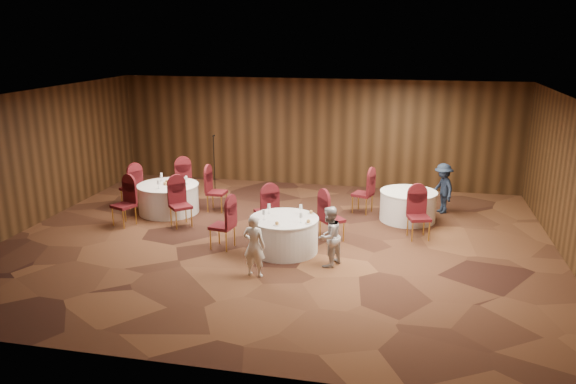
% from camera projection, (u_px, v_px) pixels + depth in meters
% --- Properties ---
extents(ground, '(12.00, 12.00, 0.00)m').
position_uv_depth(ground, '(277.00, 241.00, 12.53)').
color(ground, black).
rests_on(ground, ground).
extents(room_shell, '(12.00, 12.00, 12.00)m').
position_uv_depth(room_shell, '(277.00, 155.00, 11.99)').
color(room_shell, silver).
rests_on(room_shell, ground).
extents(table_main, '(1.46, 1.46, 0.74)m').
position_uv_depth(table_main, '(284.00, 234.00, 11.88)').
color(table_main, silver).
rests_on(table_main, ground).
extents(table_left, '(1.56, 1.56, 0.74)m').
position_uv_depth(table_left, '(169.00, 198.00, 14.46)').
color(table_left, silver).
rests_on(table_left, ground).
extents(table_right, '(1.39, 1.39, 0.74)m').
position_uv_depth(table_right, '(408.00, 206.00, 13.84)').
color(table_right, silver).
rests_on(table_right, ground).
extents(chairs_main, '(2.91, 1.86, 1.00)m').
position_uv_depth(chairs_main, '(274.00, 218.00, 12.49)').
color(chairs_main, '#3F0C0C').
rests_on(chairs_main, ground).
extents(chairs_left, '(2.98, 3.22, 1.00)m').
position_uv_depth(chairs_left, '(168.00, 194.00, 14.41)').
color(chairs_left, '#3F0C0C').
rests_on(chairs_left, ground).
extents(chairs_right, '(2.05, 2.31, 1.00)m').
position_uv_depth(chairs_right, '(389.00, 205.00, 13.49)').
color(chairs_right, '#3F0C0C').
rests_on(chairs_right, ground).
extents(tabletop_main, '(1.06, 1.03, 0.22)m').
position_uv_depth(tabletop_main, '(291.00, 215.00, 11.68)').
color(tabletop_main, silver).
rests_on(tabletop_main, table_main).
extents(tabletop_left, '(0.83, 0.78, 0.22)m').
position_uv_depth(tabletop_left, '(168.00, 181.00, 14.34)').
color(tabletop_left, silver).
rests_on(tabletop_left, table_left).
extents(tabletop_right, '(0.08, 0.08, 0.22)m').
position_uv_depth(tabletop_right, '(419.00, 188.00, 13.44)').
color(tabletop_right, silver).
rests_on(tabletop_right, table_right).
extents(mic_stand, '(0.24, 0.24, 1.68)m').
position_uv_depth(mic_stand, '(215.00, 175.00, 16.26)').
color(mic_stand, black).
rests_on(mic_stand, ground).
extents(woman_a, '(0.48, 0.35, 1.22)m').
position_uv_depth(woman_a, '(254.00, 246.00, 10.59)').
color(woman_a, white).
rests_on(woman_a, ground).
extents(woman_b, '(0.69, 0.74, 1.23)m').
position_uv_depth(woman_b, '(329.00, 237.00, 11.07)').
color(woman_b, silver).
rests_on(woman_b, ground).
extents(man_c, '(0.79, 0.96, 1.30)m').
position_uv_depth(man_c, '(443.00, 188.00, 14.35)').
color(man_c, '#151E2F').
rests_on(man_c, ground).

